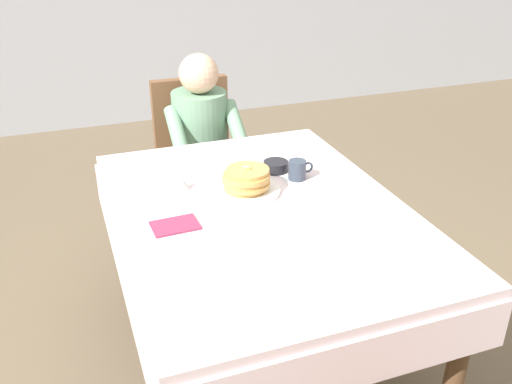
# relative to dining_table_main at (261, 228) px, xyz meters

# --- Properties ---
(ground_plane) EXTENTS (14.00, 14.00, 0.00)m
(ground_plane) POSITION_rel_dining_table_main_xyz_m (0.00, 0.00, -0.65)
(ground_plane) COLOR brown
(dining_table_main) EXTENTS (1.12, 1.52, 0.74)m
(dining_table_main) POSITION_rel_dining_table_main_xyz_m (0.00, 0.00, 0.00)
(dining_table_main) COLOR silver
(dining_table_main) RESTS_ON ground
(chair_diner) EXTENTS (0.44, 0.45, 0.93)m
(chair_diner) POSITION_rel_dining_table_main_xyz_m (0.04, 1.17, -0.12)
(chair_diner) COLOR brown
(chair_diner) RESTS_ON ground
(diner_person) EXTENTS (0.40, 0.43, 1.12)m
(diner_person) POSITION_rel_dining_table_main_xyz_m (0.04, 1.01, 0.02)
(diner_person) COLOR gray
(diner_person) RESTS_ON ground
(plate_breakfast) EXTENTS (0.28, 0.28, 0.02)m
(plate_breakfast) POSITION_rel_dining_table_main_xyz_m (-0.01, 0.15, 0.10)
(plate_breakfast) COLOR white
(plate_breakfast) RESTS_ON dining_table_main
(breakfast_stack) EXTENTS (0.20, 0.20, 0.10)m
(breakfast_stack) POSITION_rel_dining_table_main_xyz_m (-0.01, 0.15, 0.15)
(breakfast_stack) COLOR tan
(breakfast_stack) RESTS_ON plate_breakfast
(cup_coffee) EXTENTS (0.11, 0.08, 0.08)m
(cup_coffee) POSITION_rel_dining_table_main_xyz_m (0.24, 0.20, 0.13)
(cup_coffee) COLOR #333D4C
(cup_coffee) RESTS_ON dining_table_main
(bowl_butter) EXTENTS (0.11, 0.11, 0.04)m
(bowl_butter) POSITION_rel_dining_table_main_xyz_m (0.19, 0.31, 0.11)
(bowl_butter) COLOR black
(bowl_butter) RESTS_ON dining_table_main
(syrup_pitcher) EXTENTS (0.08, 0.08, 0.07)m
(syrup_pitcher) POSITION_rel_dining_table_main_xyz_m (-0.26, 0.27, 0.13)
(syrup_pitcher) COLOR silver
(syrup_pitcher) RESTS_ON dining_table_main
(fork_left_of_plate) EXTENTS (0.03, 0.18, 0.00)m
(fork_left_of_plate) POSITION_rel_dining_table_main_xyz_m (-0.20, 0.13, 0.09)
(fork_left_of_plate) COLOR silver
(fork_left_of_plate) RESTS_ON dining_table_main
(knife_right_of_plate) EXTENTS (0.03, 0.20, 0.00)m
(knife_right_of_plate) POSITION_rel_dining_table_main_xyz_m (0.18, 0.13, 0.09)
(knife_right_of_plate) COLOR silver
(knife_right_of_plate) RESTS_ON dining_table_main
(spoon_near_edge) EXTENTS (0.15, 0.03, 0.00)m
(spoon_near_edge) POSITION_rel_dining_table_main_xyz_m (-0.00, -0.13, 0.09)
(spoon_near_edge) COLOR silver
(spoon_near_edge) RESTS_ON dining_table_main
(napkin_folded) EXTENTS (0.18, 0.13, 0.01)m
(napkin_folded) POSITION_rel_dining_table_main_xyz_m (-0.35, -0.02, 0.09)
(napkin_folded) COLOR #8C2D4C
(napkin_folded) RESTS_ON dining_table_main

